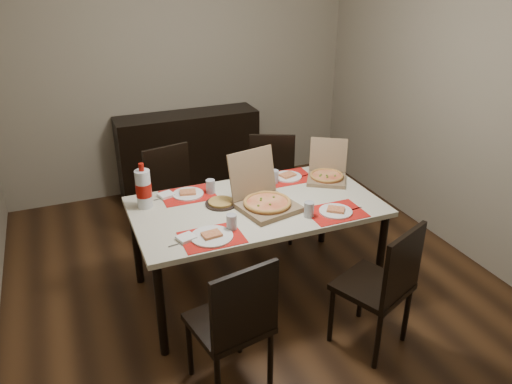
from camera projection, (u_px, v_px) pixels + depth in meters
ground at (249, 277)px, 4.15m from camera, size 3.80×4.00×0.02m
room_walls at (227, 54)px, 3.76m from camera, size 3.84×4.02×2.62m
sideboard at (189, 154)px, 5.44m from camera, size 1.50×0.40×0.90m
dining_table at (256, 212)px, 3.70m from camera, size 1.80×1.00×0.75m
chair_near_left at (235, 322)px, 2.86m from camera, size 0.49×0.49×0.93m
chair_near_right at (383, 283)px, 3.19m from camera, size 0.55×0.55×0.93m
chair_far_left at (174, 196)px, 4.36m from camera, size 0.50×0.50×0.93m
chair_far_right at (272, 182)px, 4.62m from camera, size 0.56×0.56×0.93m
setting_near_left at (214, 233)px, 3.25m from camera, size 0.49×0.30×0.11m
setting_near_right at (328, 211)px, 3.53m from camera, size 0.46×0.30×0.11m
setting_far_left at (191, 192)px, 3.81m from camera, size 0.47×0.30×0.11m
setting_far_right at (284, 177)px, 4.08m from camera, size 0.50×0.30×0.11m
napkin_loose at (263, 207)px, 3.61m from camera, size 0.16×0.16×0.02m
pizza_box_center at (265, 200)px, 3.61m from camera, size 0.47×0.50×0.39m
pizza_box_right at (327, 173)px, 4.07m from camera, size 0.44×0.45×0.31m
faina_plate at (221, 203)px, 3.67m from camera, size 0.24×0.24×0.03m
dip_bowl at (252, 191)px, 3.86m from camera, size 0.14×0.14×0.03m
soda_bottle at (144, 189)px, 3.58m from camera, size 0.11×0.11×0.34m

